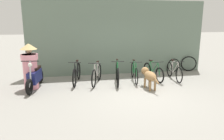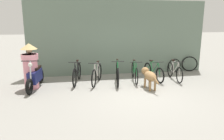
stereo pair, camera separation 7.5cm
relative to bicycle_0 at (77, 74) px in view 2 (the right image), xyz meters
The scene contains 13 objects.
ground_plane 2.58m from the bicycle_0, 42.18° to the right, with size 60.00×60.00×0.00m, color gray.
shop_wall_back 2.57m from the bicycle_0, 33.00° to the left, with size 7.75×0.20×3.16m.
bicycle_0 is the anchor object (origin of this frame).
bicycle_1 0.77m from the bicycle_0, 17.09° to the right, with size 0.62×1.55×0.86m.
bicycle_2 1.53m from the bicycle_0, 10.52° to the right, with size 0.47×1.74×0.91m.
bicycle_3 2.23m from the bicycle_0, ahead, with size 0.46×1.70×0.84m.
bicycle_4 3.01m from the bicycle_0, ahead, with size 0.46×1.60×0.79m.
bicycle_5 3.86m from the bicycle_0, ahead, with size 0.46×1.60×0.80m.
motorcycle 1.51m from the bicycle_0, 164.70° to the right, with size 0.58×1.87×1.06m.
stray_dog 2.70m from the bicycle_0, 24.64° to the right, with size 0.39×1.24×0.69m.
person_in_robes 1.69m from the bicycle_0, 167.31° to the right, with size 0.58×0.58×1.58m.
spare_tire_left 5.27m from the bicycle_0, 10.65° to the left, with size 0.67×0.32×0.70m.
spare_tire_right 4.55m from the bicycle_0, 12.55° to the left, with size 0.61×0.04×0.61m.
Camera 2 is at (-2.03, -6.39, 2.38)m, focal length 35.00 mm.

